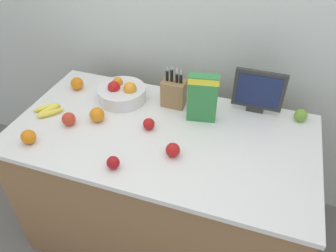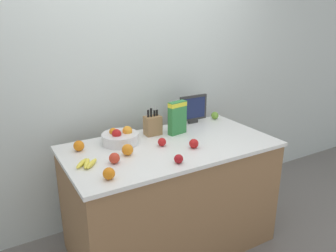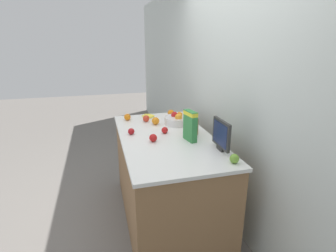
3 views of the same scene
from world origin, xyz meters
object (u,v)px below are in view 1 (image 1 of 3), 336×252
knife_block (174,93)px  apple_rightmost (69,119)px  cereal_box (203,96)px  orange_mid_left (77,84)px  apple_front (149,124)px  apple_rear (301,115)px  fruit_bowl (122,93)px  banana_bunch (49,110)px  apple_near_bananas (173,150)px  orange_back_center (28,137)px  small_monitor (259,91)px  apple_leftmost (113,163)px  orange_front_left (97,115)px

knife_block → apple_rightmost: (-0.49, -0.37, -0.05)m
cereal_box → orange_mid_left: size_ratio=3.51×
apple_front → apple_rear: size_ratio=0.90×
fruit_bowl → banana_bunch: bearing=-143.3°
apple_near_bananas → apple_rightmost: size_ratio=0.96×
fruit_bowl → orange_back_center: size_ratio=3.77×
knife_block → small_monitor: size_ratio=0.90×
apple_rightmost → orange_mid_left: 0.37m
apple_leftmost → orange_mid_left: size_ratio=0.79×
orange_mid_left → banana_bunch: bearing=-95.5°
apple_near_bananas → orange_mid_left: (-0.78, 0.39, 0.00)m
apple_rear → orange_front_left: (-1.09, -0.37, 0.01)m
orange_front_left → cereal_box: bearing=20.5°
cereal_box → apple_near_bananas: 0.36m
fruit_bowl → orange_mid_left: bearing=177.1°
cereal_box → apple_leftmost: bearing=-131.1°
apple_rightmost → apple_rear: bearing=20.4°
small_monitor → apple_rightmost: size_ratio=3.76×
cereal_box → apple_front: bearing=-154.7°
orange_back_center → apple_near_bananas: bearing=11.5°
banana_bunch → apple_near_bananas: apple_near_bananas is taller
knife_block → orange_back_center: knife_block is taller
banana_bunch → apple_leftmost: 0.63m
apple_leftmost → knife_block: bearing=79.4°
banana_bunch → apple_front: bearing=4.7°
banana_bunch → apple_rightmost: size_ratio=2.41×
small_monitor → banana_bunch: bearing=-160.6°
knife_block → small_monitor: 0.49m
apple_near_bananas → orange_back_center: orange_back_center is taller
small_monitor → orange_back_center: (-1.08, -0.66, -0.10)m
fruit_bowl → apple_rear: size_ratio=4.00×
cereal_box → apple_rear: cereal_box is taller
fruit_bowl → banana_bunch: fruit_bowl is taller
apple_near_bananas → apple_rear: size_ratio=1.00×
knife_block → fruit_bowl: bearing=-171.1°
fruit_bowl → orange_mid_left: size_ratio=3.59×
cereal_box → apple_rightmost: (-0.69, -0.29, -0.12)m
apple_rear → apple_leftmost: 1.08m
small_monitor → cereal_box: cereal_box is taller
knife_block → small_monitor: small_monitor is taller
orange_back_center → apple_rear: bearing=26.1°
apple_front → orange_front_left: 0.30m
banana_bunch → orange_mid_left: (0.03, 0.28, 0.02)m
fruit_bowl → orange_back_center: bearing=-119.1°
orange_mid_left → orange_back_center: bearing=-86.2°
apple_near_bananas → orange_back_center: bearing=-168.5°
apple_near_bananas → apple_rear: 0.78m
banana_bunch → apple_near_bananas: size_ratio=2.51×
small_monitor → apple_near_bananas: size_ratio=3.91×
apple_rightmost → apple_leftmost: apple_rightmost is taller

